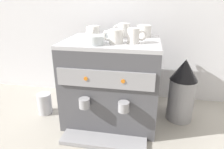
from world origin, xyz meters
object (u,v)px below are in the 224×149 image
object	(u,v)px
ceramic_cup_1	(123,30)
ceramic_cup_2	(115,36)
ceramic_bowl_1	(112,35)
coffee_grinder	(182,90)
espresso_machine	(112,82)
ceramic_cup_5	(94,33)
ceramic_cup_0	(134,36)
ceramic_cup_4	(144,31)
milk_pitcher	(45,103)
ceramic_cup_3	(92,32)
ceramic_bowl_0	(95,40)

from	to	relation	value
ceramic_cup_1	ceramic_cup_2	world-z (taller)	ceramic_cup_1
ceramic_bowl_1	coffee_grinder	distance (m)	0.53
espresso_machine	ceramic_cup_5	size ratio (longest dim) A/B	5.30
ceramic_cup_5	ceramic_cup_1	bearing A→B (deg)	40.44
ceramic_cup_0	ceramic_cup_4	size ratio (longest dim) A/B	0.84
ceramic_cup_5	coffee_grinder	xyz separation A→B (m)	(0.52, 0.06, -0.33)
ceramic_cup_5	ceramic_bowl_1	distance (m)	0.11
ceramic_bowl_1	ceramic_cup_4	bearing A→B (deg)	27.06
ceramic_cup_1	milk_pitcher	size ratio (longest dim) A/B	0.76
ceramic_cup_1	coffee_grinder	xyz separation A→B (m)	(0.37, -0.06, -0.34)
ceramic_bowl_1	milk_pitcher	xyz separation A→B (m)	(-0.43, -0.08, -0.45)
ceramic_cup_3	coffee_grinder	xyz separation A→B (m)	(0.55, -0.01, -0.33)
ceramic_cup_3	ceramic_cup_4	world-z (taller)	ceramic_cup_4
ceramic_cup_5	ceramic_cup_2	bearing A→B (deg)	-26.92
ceramic_cup_1	ceramic_cup_3	xyz separation A→B (m)	(-0.18, -0.06, -0.01)
espresso_machine	ceramic_cup_5	bearing A→B (deg)	-178.12
ceramic_cup_2	ceramic_cup_5	size ratio (longest dim) A/B	1.12
ceramic_cup_4	milk_pitcher	size ratio (longest dim) A/B	0.87
ceramic_cup_2	espresso_machine	bearing A→B (deg)	113.51
ceramic_cup_0	ceramic_cup_1	xyz separation A→B (m)	(-0.08, 0.18, 0.00)
coffee_grinder	milk_pitcher	distance (m)	0.87
ceramic_cup_0	ceramic_cup_2	distance (m)	0.10
milk_pitcher	ceramic_cup_5	bearing A→B (deg)	4.48
ceramic_cup_0	ceramic_cup_3	distance (m)	0.28
espresso_machine	ceramic_cup_1	distance (m)	0.32
ceramic_bowl_0	milk_pitcher	distance (m)	0.59
ceramic_cup_5	ceramic_bowl_0	xyz separation A→B (m)	(0.04, -0.12, -0.02)
ceramic_bowl_0	ceramic_bowl_1	distance (m)	0.18
ceramic_cup_5	ceramic_bowl_1	world-z (taller)	ceramic_cup_5
espresso_machine	ceramic_cup_2	size ratio (longest dim) A/B	4.72
ceramic_cup_2	ceramic_cup_5	world-z (taller)	ceramic_cup_5
espresso_machine	ceramic_cup_4	xyz separation A→B (m)	(0.17, 0.14, 0.28)
coffee_grinder	ceramic_cup_5	bearing A→B (deg)	-173.15
ceramic_bowl_1	coffee_grinder	bearing A→B (deg)	1.75
ceramic_bowl_0	ceramic_cup_3	bearing A→B (deg)	109.55
ceramic_bowl_1	milk_pitcher	bearing A→B (deg)	-170.08
coffee_grinder	ceramic_cup_0	bearing A→B (deg)	-158.97
ceramic_cup_2	ceramic_cup_4	size ratio (longest dim) A/B	0.94
ceramic_cup_1	milk_pitcher	xyz separation A→B (m)	(-0.49, -0.15, -0.46)
ceramic_cup_4	coffee_grinder	bearing A→B (deg)	-17.57
espresso_machine	ceramic_cup_3	size ratio (longest dim) A/B	4.94
coffee_grinder	milk_pitcher	xyz separation A→B (m)	(-0.86, -0.09, -0.13)
ceramic_cup_1	ceramic_cup_2	xyz separation A→B (m)	(-0.02, -0.19, -0.00)
ceramic_cup_2	ceramic_cup_1	bearing A→B (deg)	85.01
ceramic_cup_1	coffee_grinder	size ratio (longest dim) A/B	0.27
ceramic_cup_1	ceramic_cup_3	distance (m)	0.19
ceramic_cup_0	coffee_grinder	distance (m)	0.46
ceramic_cup_1	ceramic_bowl_0	bearing A→B (deg)	-114.63
espresso_machine	coffee_grinder	world-z (taller)	espresso_machine
ceramic_cup_4	ceramic_bowl_1	world-z (taller)	ceramic_cup_4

